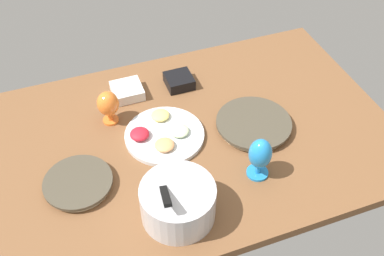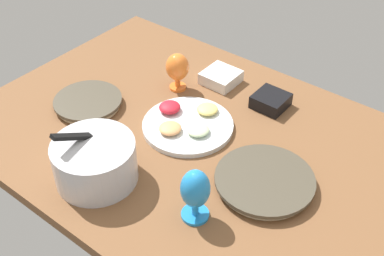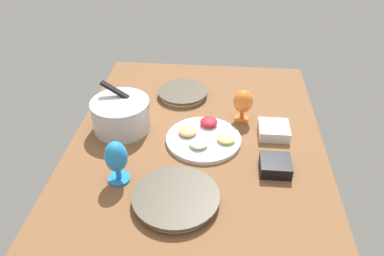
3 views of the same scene
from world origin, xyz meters
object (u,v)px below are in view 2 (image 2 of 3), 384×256
Objects in this scene: mixing_bowl at (95,160)px; hurricane_glass_orange at (177,68)px; dinner_plate_left at (265,181)px; fruit_platter at (187,124)px; hurricane_glass_blue at (195,191)px; square_bowl_black at (271,100)px; square_bowl_white at (221,77)px; dinner_plate_right at (88,102)px.

mixing_bowl reaches higher than hurricane_glass_orange.
fruit_platter is at bearing -11.58° from dinner_plate_left.
square_bowl_black is (10.21, -56.83, -7.30)cm from hurricane_glass_blue.
fruit_platter is at bearing 137.27° from hurricane_glass_orange.
dinner_plate_left is at bearing 156.22° from hurricane_glass_orange.
fruit_platter is (-6.15, -35.74, -5.70)cm from mixing_bowl.
mixing_bowl is 36.71cm from fruit_platter.
square_bowl_white is (0.66, -64.78, -4.63)cm from mixing_bowl.
mixing_bowl reaches higher than square_bowl_black.
dinner_plate_left is 55.48cm from square_bowl_white.
square_bowl_black is (-33.19, -11.82, -6.23)cm from hurricane_glass_orange.
mixing_bowl is 1.69× the size of hurricane_glass_orange.
hurricane_glass_blue is at bearing 133.96° from hurricane_glass_orange.
fruit_platter is 2.46× the size of square_bowl_white.
square_bowl_white is 1.11× the size of square_bowl_black.
dinner_plate_left is at bearing -112.17° from hurricane_glass_blue.
fruit_platter reaches higher than dinner_plate_left.
mixing_bowl is 0.80× the size of fruit_platter.
dinner_plate_right is 0.79× the size of fruit_platter.
dinner_plate_right is 64.20cm from hurricane_glass_blue.
dinner_plate_right is 65.24cm from square_bowl_black.
square_bowl_white is 22.87cm from square_bowl_black.
hurricane_glass_orange is (52.35, -23.06, 7.23)cm from dinner_plate_left.
dinner_plate_left is 1.21× the size of mixing_bowl.
hurricane_glass_blue reaches higher than fruit_platter.
mixing_bowl reaches higher than hurricane_glass_blue.
hurricane_glass_blue is at bearing 119.58° from square_bowl_white.
square_bowl_black reaches higher than square_bowl_white.
dinner_plate_right is at bearing 57.65° from hurricane_glass_orange.
hurricane_glass_orange is (-18.07, -28.53, 7.32)cm from dinner_plate_right.
mixing_bowl is at bearing 90.58° from square_bowl_white.
fruit_platter is (-35.23, -12.67, -0.12)cm from dinner_plate_right.
hurricane_glass_blue is at bearing 100.19° from square_bowl_black.
hurricane_glass_orange is 1.28× the size of square_bowl_black.
dinner_plate_left is 1.23× the size of dinner_plate_right.
square_bowl_white is (-10.36, -13.19, -6.38)cm from hurricane_glass_orange.
mixing_bowl is at bearing 141.58° from dinner_plate_right.
square_bowl_white is at bearing -76.82° from fruit_platter.
hurricane_glass_blue is (8.94, 21.95, 8.30)cm from dinner_plate_left.
fruit_platter is 29.85cm from square_bowl_white.
dinner_plate_right is 37.44cm from fruit_platter.
hurricane_glass_orange is (11.02, -51.59, 1.75)cm from mixing_bowl.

